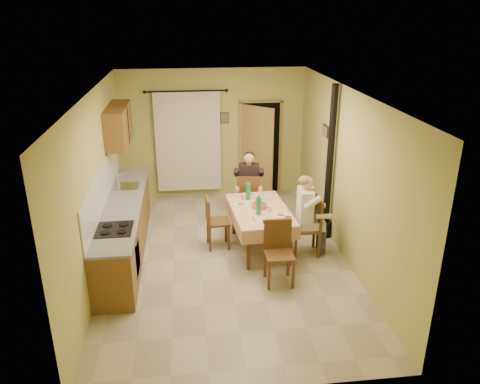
{
  "coord_description": "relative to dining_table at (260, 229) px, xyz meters",
  "views": [
    {
      "loc": [
        -0.6,
        -6.98,
        3.97
      ],
      "look_at": [
        0.25,
        0.1,
        1.15
      ],
      "focal_mm": 35.0,
      "sensor_mm": 36.0,
      "label": 1
    }
  ],
  "objects": [
    {
      "name": "chair_right",
      "position": [
        0.76,
        -0.26,
        -0.09
      ],
      "size": [
        0.47,
        0.47,
        1.02
      ],
      "rotation": [
        0.0,
        0.0,
        1.53
      ],
      "color": "#563517",
      "rests_on": "ground"
    },
    {
      "name": "man_far",
      "position": [
        -0.04,
        1.15,
        0.5
      ],
      "size": [
        0.62,
        0.51,
        1.39
      ],
      "rotation": [
        0.0,
        0.0,
        -0.14
      ],
      "color": "black",
      "rests_on": "chair_far"
    },
    {
      "name": "floor",
      "position": [
        -0.62,
        -0.26,
        -0.38
      ],
      "size": [
        4.0,
        6.0,
        0.01
      ],
      "primitive_type": "cube",
      "color": "tan",
      "rests_on": "ground"
    },
    {
      "name": "picture_right",
      "position": [
        1.35,
        0.94,
        1.47
      ],
      "size": [
        0.03,
        0.31,
        0.21
      ],
      "primitive_type": "cube",
      "color": "brown",
      "rests_on": "room_shell"
    },
    {
      "name": "stove_flue",
      "position": [
        1.28,
        0.34,
        0.64
      ],
      "size": [
        0.24,
        0.24,
        2.8
      ],
      "color": "black",
      "rests_on": "ground"
    },
    {
      "name": "dining_table",
      "position": [
        0.0,
        0.0,
        0.0
      ],
      "size": [
        1.07,
        1.65,
        0.76
      ],
      "rotation": [
        0.0,
        0.0,
        0.07
      ],
      "color": "tan",
      "rests_on": "ground"
    },
    {
      "name": "chair_left",
      "position": [
        -0.73,
        0.16,
        -0.09
      ],
      "size": [
        0.41,
        0.41,
        0.94
      ],
      "rotation": [
        0.0,
        0.0,
        -1.51
      ],
      "color": "#563517",
      "rests_on": "ground"
    },
    {
      "name": "upper_cabinets",
      "position": [
        -2.44,
        1.44,
        1.57
      ],
      "size": [
        0.35,
        1.4,
        0.7
      ],
      "primitive_type": "cube",
      "color": "brown",
      "rests_on": "room_shell"
    },
    {
      "name": "chair_near",
      "position": [
        0.12,
        -1.11,
        -0.09
      ],
      "size": [
        0.43,
        0.43,
        0.99
      ],
      "rotation": [
        0.0,
        0.0,
        3.13
      ],
      "color": "#563517",
      "rests_on": "ground"
    },
    {
      "name": "kitchen_run",
      "position": [
        -2.32,
        0.14,
        0.1
      ],
      "size": [
        0.64,
        3.64,
        1.56
      ],
      "color": "brown",
      "rests_on": "ground"
    },
    {
      "name": "tableware",
      "position": [
        0.02,
        -0.1,
        0.44
      ],
      "size": [
        0.84,
        1.6,
        0.33
      ],
      "color": "white",
      "rests_on": "dining_table"
    },
    {
      "name": "picture_back",
      "position": [
        -0.37,
        2.71,
        1.37
      ],
      "size": [
        0.19,
        0.03,
        0.23
      ],
      "primitive_type": "cube",
      "color": "black",
      "rests_on": "room_shell"
    },
    {
      "name": "doorway",
      "position": [
        0.38,
        2.57,
        0.67
      ],
      "size": [
        0.96,
        0.62,
        2.15
      ],
      "color": "black",
      "rests_on": "ground"
    },
    {
      "name": "chair_far",
      "position": [
        -0.04,
        1.14,
        -0.09
      ],
      "size": [
        0.5,
        0.5,
        1.01
      ],
      "rotation": [
        0.0,
        0.0,
        -0.14
      ],
      "color": "#563517",
      "rests_on": "ground"
    },
    {
      "name": "man_right",
      "position": [
        0.75,
        -0.26,
        0.5
      ],
      "size": [
        0.47,
        0.59,
        1.39
      ],
      "rotation": [
        0.0,
        0.0,
        1.53
      ],
      "color": "silver",
      "rests_on": "chair_right"
    },
    {
      "name": "room_shell",
      "position": [
        -0.62,
        -0.26,
        1.44
      ],
      "size": [
        4.04,
        6.04,
        2.82
      ],
      "color": "tan",
      "rests_on": "ground"
    },
    {
      "name": "curtain",
      "position": [
        -1.17,
        2.64,
        0.88
      ],
      "size": [
        1.7,
        0.07,
        2.22
      ],
      "color": "black",
      "rests_on": "ground"
    }
  ]
}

